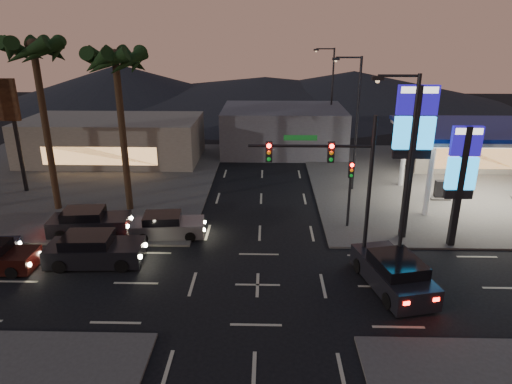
{
  "coord_description": "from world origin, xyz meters",
  "views": [
    {
      "loc": [
        0.41,
        -19.44,
        11.86
      ],
      "look_at": [
        -0.21,
        5.1,
        3.0
      ],
      "focal_mm": 32.0,
      "sensor_mm": 36.0,
      "label": 1
    }
  ],
  "objects_px": {
    "pylon_sign_tall": "(414,133)",
    "car_lane_b_mid": "(89,222)",
    "gas_station": "(493,132)",
    "traffic_signal_mast": "(335,172)",
    "suv_station": "(393,273)",
    "car_lane_b_front": "(167,226)",
    "pylon_sign_short": "(462,169)",
    "car_lane_a_front": "(94,250)"
  },
  "relations": [
    {
      "from": "gas_station",
      "to": "pylon_sign_tall",
      "type": "distance_m",
      "value": 10.01
    },
    {
      "from": "gas_station",
      "to": "car_lane_a_front",
      "type": "xyz_separation_m",
      "value": [
        -24.72,
        -10.0,
        -4.31
      ]
    },
    {
      "from": "pylon_sign_short",
      "to": "suv_station",
      "type": "relative_size",
      "value": 1.28
    },
    {
      "from": "gas_station",
      "to": "suv_station",
      "type": "bearing_deg",
      "value": -128.16
    },
    {
      "from": "gas_station",
      "to": "car_lane_b_mid",
      "type": "xyz_separation_m",
      "value": [
        -26.39,
        -6.29,
        -4.35
      ]
    },
    {
      "from": "car_lane_a_front",
      "to": "car_lane_b_mid",
      "type": "distance_m",
      "value": 4.07
    },
    {
      "from": "car_lane_b_mid",
      "to": "suv_station",
      "type": "xyz_separation_m",
      "value": [
        16.91,
        -5.77,
        0.07
      ]
    },
    {
      "from": "car_lane_b_mid",
      "to": "suv_station",
      "type": "relative_size",
      "value": 0.91
    },
    {
      "from": "gas_station",
      "to": "traffic_signal_mast",
      "type": "xyz_separation_m",
      "value": [
        -12.24,
        -10.01,
        0.15
      ]
    },
    {
      "from": "gas_station",
      "to": "traffic_signal_mast",
      "type": "relative_size",
      "value": 1.53
    },
    {
      "from": "pylon_sign_tall",
      "to": "car_lane_b_front",
      "type": "height_order",
      "value": "pylon_sign_tall"
    },
    {
      "from": "gas_station",
      "to": "car_lane_b_mid",
      "type": "relative_size",
      "value": 2.45
    },
    {
      "from": "pylon_sign_tall",
      "to": "car_lane_b_mid",
      "type": "distance_m",
      "value": 19.72
    },
    {
      "from": "gas_station",
      "to": "pylon_sign_tall",
      "type": "height_order",
      "value": "pylon_sign_tall"
    },
    {
      "from": "pylon_sign_tall",
      "to": "car_lane_b_mid",
      "type": "height_order",
      "value": "pylon_sign_tall"
    },
    {
      "from": "pylon_sign_tall",
      "to": "gas_station",
      "type": "bearing_deg",
      "value": 40.91
    },
    {
      "from": "traffic_signal_mast",
      "to": "car_lane_a_front",
      "type": "distance_m",
      "value": 13.25
    },
    {
      "from": "pylon_sign_short",
      "to": "traffic_signal_mast",
      "type": "bearing_deg",
      "value": -160.87
    },
    {
      "from": "traffic_signal_mast",
      "to": "car_lane_b_front",
      "type": "relative_size",
      "value": 1.76
    },
    {
      "from": "suv_station",
      "to": "car_lane_b_front",
      "type": "bearing_deg",
      "value": 155.63
    },
    {
      "from": "pylon_sign_tall",
      "to": "suv_station",
      "type": "relative_size",
      "value": 1.64
    },
    {
      "from": "pylon_sign_short",
      "to": "car_lane_a_front",
      "type": "height_order",
      "value": "pylon_sign_short"
    },
    {
      "from": "car_lane_b_front",
      "to": "gas_station",
      "type": "bearing_deg",
      "value": 16.99
    },
    {
      "from": "car_lane_a_front",
      "to": "suv_station",
      "type": "height_order",
      "value": "suv_station"
    },
    {
      "from": "pylon_sign_tall",
      "to": "pylon_sign_short",
      "type": "xyz_separation_m",
      "value": [
        2.5,
        -1.0,
        -1.74
      ]
    },
    {
      "from": "traffic_signal_mast",
      "to": "gas_station",
      "type": "bearing_deg",
      "value": 39.28
    },
    {
      "from": "pylon_sign_short",
      "to": "car_lane_a_front",
      "type": "xyz_separation_m",
      "value": [
        -19.72,
        -2.5,
        -3.88
      ]
    },
    {
      "from": "pylon_sign_short",
      "to": "traffic_signal_mast",
      "type": "height_order",
      "value": "traffic_signal_mast"
    },
    {
      "from": "car_lane_a_front",
      "to": "car_lane_b_mid",
      "type": "relative_size",
      "value": 1.05
    },
    {
      "from": "gas_station",
      "to": "pylon_sign_short",
      "type": "relative_size",
      "value": 1.74
    },
    {
      "from": "car_lane_a_front",
      "to": "car_lane_b_front",
      "type": "height_order",
      "value": "car_lane_a_front"
    },
    {
      "from": "pylon_sign_tall",
      "to": "car_lane_a_front",
      "type": "bearing_deg",
      "value": -168.5
    },
    {
      "from": "pylon_sign_short",
      "to": "car_lane_b_mid",
      "type": "bearing_deg",
      "value": 176.77
    },
    {
      "from": "traffic_signal_mast",
      "to": "suv_station",
      "type": "bearing_deg",
      "value": -36.62
    },
    {
      "from": "gas_station",
      "to": "pylon_sign_short",
      "type": "bearing_deg",
      "value": -123.69
    },
    {
      "from": "traffic_signal_mast",
      "to": "suv_station",
      "type": "relative_size",
      "value": 1.46
    },
    {
      "from": "pylon_sign_tall",
      "to": "car_lane_b_mid",
      "type": "bearing_deg",
      "value": 179.38
    },
    {
      "from": "traffic_signal_mast",
      "to": "car_lane_b_mid",
      "type": "distance_m",
      "value": 15.3
    },
    {
      "from": "pylon_sign_tall",
      "to": "suv_station",
      "type": "distance_m",
      "value": 8.14
    },
    {
      "from": "car_lane_b_mid",
      "to": "suv_station",
      "type": "bearing_deg",
      "value": -18.84
    },
    {
      "from": "pylon_sign_short",
      "to": "traffic_signal_mast",
      "type": "relative_size",
      "value": 0.88
    },
    {
      "from": "gas_station",
      "to": "car_lane_b_mid",
      "type": "distance_m",
      "value": 27.48
    }
  ]
}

